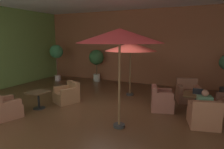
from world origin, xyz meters
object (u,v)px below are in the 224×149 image
Objects in this scene: cafe_table_front_left at (196,98)px; armchair_front_left_south at (161,101)px; armchair_front_left_east at (188,93)px; open_laptop at (198,93)px; patio_umbrella_center_beige at (131,47)px; armchair_front_left_west at (204,116)px; armchair_front_right_east at (67,95)px; potted_tree_left_corner at (96,59)px; patron_by_window at (204,102)px; patio_umbrella_tall_red at (120,36)px; armchair_front_right_north at (5,108)px; iced_drink_cup at (200,92)px; cafe_table_front_right at (38,96)px; potted_tree_mid_right at (57,54)px.

armchair_front_left_south reaches higher than cafe_table_front_left.
armchair_front_left_east reaches higher than open_laptop.
armchair_front_left_south is 0.39× the size of patio_umbrella_center_beige.
armchair_front_left_west reaches higher than armchair_front_right_east.
potted_tree_left_corner is (-2.67, 1.86, -0.80)m from patio_umbrella_center_beige.
armchair_front_right_east is at bearing -167.94° from open_laptop.
cafe_table_front_left is 1.08m from patron_by_window.
armchair_front_right_east is at bearing -77.74° from potted_tree_left_corner.
patio_umbrella_tall_red is 3.38m from open_laptop.
cafe_table_front_left is at bearing -28.35° from potted_tree_left_corner.
armchair_front_left_south is 1.55m from patron_by_window.
armchair_front_right_north reaches higher than armchair_front_right_east.
cafe_table_front_left is 2.55× the size of open_laptop.
potted_tree_left_corner reaches higher than armchair_front_left_south.
patio_umbrella_center_beige is (-1.58, 1.29, 1.74)m from armchair_front_left_south.
patron_by_window reaches higher than armchair_front_left_south.
armchair_front_right_north is at bearing -161.43° from armchair_front_left_west.
iced_drink_cup is at bearing 48.00° from patio_umbrella_tall_red.
patio_umbrella_center_beige is (-2.32, -0.06, 1.74)m from armchair_front_left_east.
patron_by_window reaches higher than iced_drink_cup.
armchair_front_left_south is 8.00× the size of iced_drink_cup.
open_laptop is (-0.19, 1.08, -0.02)m from patron_by_window.
open_laptop is at bearing 21.28° from cafe_table_front_right.
patio_umbrella_tall_red is at bearing -75.75° from patio_umbrella_center_beige.
cafe_table_front_right is 0.36× the size of potted_tree_left_corner.
armchair_front_left_south is at bearing -118.95° from armchair_front_left_east.
armchair_front_left_south reaches higher than armchair_front_right_east.
armchair_front_left_west is at bearing -75.22° from armchair_front_left_east.
armchair_front_left_west is 1.45× the size of cafe_table_front_right.
potted_tree_left_corner reaches higher than iced_drink_cup.
patio_umbrella_center_beige is at bearing 46.28° from armchair_front_right_east.
patio_umbrella_center_beige is at bearing 160.31° from open_laptop.
armchair_front_left_west reaches higher than armchair_front_right_north.
potted_tree_left_corner is 2.28m from potted_tree_mid_right.
armchair_front_right_east reaches higher than cafe_table_front_left.
armchair_front_right_east is 0.46× the size of patio_umbrella_center_beige.
cafe_table_front_right is at bearing -170.92° from armchair_front_left_west.
patio_umbrella_center_beige reaches higher than armchair_front_left_east.
armchair_front_right_east reaches higher than cafe_table_front_right.
cafe_table_front_left is 0.19m from open_laptop.
cafe_table_front_left is 0.90× the size of armchair_front_left_west.
open_laptop is at bearing 100.15° from armchair_front_left_west.
armchair_front_left_south is at bearing 150.03° from patron_by_window.
patio_umbrella_tall_red is at bearing -154.18° from armchair_front_left_west.
patron_by_window reaches higher than armchair_front_left_east.
patio_umbrella_tall_red is at bearing -153.17° from patron_by_window.
armchair_front_left_west is at bearing -79.85° from open_laptop.
armchair_front_left_west is (1.31, -0.79, -0.03)m from armchair_front_left_south.
patio_umbrella_center_beige is at bearing 104.25° from patio_umbrella_tall_red.
patio_umbrella_tall_red is (-0.79, -1.81, 2.14)m from armchair_front_left_south.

